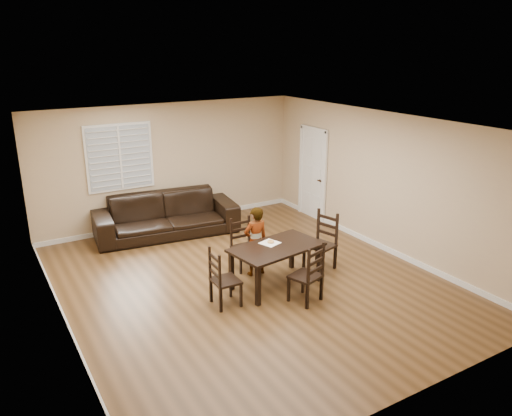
% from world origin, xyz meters
% --- Properties ---
extents(ground, '(7.00, 7.00, 0.00)m').
position_xyz_m(ground, '(0.00, 0.00, 0.00)').
color(ground, brown).
rests_on(ground, ground).
extents(room, '(6.04, 7.04, 2.72)m').
position_xyz_m(room, '(0.04, 0.18, 1.81)').
color(room, tan).
rests_on(room, ground).
extents(dining_table, '(1.62, 1.06, 0.71)m').
position_xyz_m(dining_table, '(0.33, -0.34, 0.62)').
color(dining_table, black).
rests_on(dining_table, ground).
extents(chair_near, '(0.42, 0.40, 0.94)m').
position_xyz_m(chair_near, '(0.21, 0.62, 0.42)').
color(chair_near, black).
rests_on(chair_near, ground).
extents(chair_far, '(0.55, 0.53, 0.99)m').
position_xyz_m(chair_far, '(0.47, -1.14, 0.45)').
color(chair_far, black).
rests_on(chair_far, ground).
extents(chair_left, '(0.41, 0.44, 0.94)m').
position_xyz_m(chair_left, '(-0.81, -0.49, 0.43)').
color(chair_left, black).
rests_on(chair_left, ground).
extents(chair_right, '(0.55, 0.57, 1.05)m').
position_xyz_m(chair_right, '(1.49, -0.16, 0.48)').
color(chair_right, black).
rests_on(chair_right, ground).
extents(child, '(0.46, 0.30, 1.25)m').
position_xyz_m(child, '(0.25, 0.20, 0.62)').
color(child, gray).
rests_on(child, ground).
extents(napkin, '(0.36, 0.36, 0.00)m').
position_xyz_m(napkin, '(0.31, -0.17, 0.71)').
color(napkin, white).
rests_on(napkin, dining_table).
extents(donut, '(0.11, 0.11, 0.04)m').
position_xyz_m(donut, '(0.32, -0.17, 0.74)').
color(donut, '#DA9D4E').
rests_on(donut, napkin).
extents(sofa, '(3.09, 1.53, 0.87)m').
position_xyz_m(sofa, '(-0.39, 2.86, 0.43)').
color(sofa, black).
rests_on(sofa, ground).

